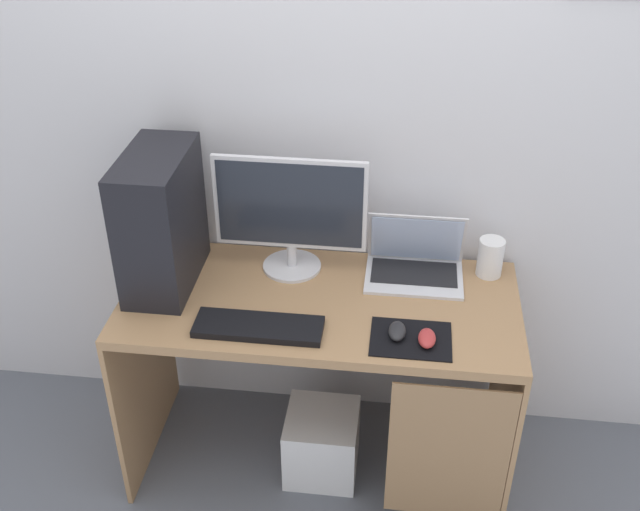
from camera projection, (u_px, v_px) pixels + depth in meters
name	position (u px, v px, depth m)	size (l,w,h in m)	color
ground_plane	(320.00, 456.00, 3.04)	(8.00, 8.00, 0.00)	slate
wall_back	(333.00, 116.00, 2.63)	(4.00, 0.05, 2.60)	silver
desk	(325.00, 339.00, 2.69)	(1.37, 0.63, 0.77)	#A37A51
pc_tower	(161.00, 220.00, 2.59)	(0.21, 0.41, 0.49)	black
monitor	(290.00, 213.00, 2.65)	(0.54, 0.21, 0.44)	silver
laptop	(415.00, 263.00, 2.72)	(0.35, 0.24, 0.24)	silver
speaker	(490.00, 257.00, 2.71)	(0.09, 0.09, 0.14)	white
keyboard	(259.00, 327.00, 2.47)	(0.42, 0.14, 0.02)	black
mousepad	(411.00, 339.00, 2.43)	(0.26, 0.20, 0.01)	black
mouse_left	(397.00, 331.00, 2.43)	(0.06, 0.10, 0.03)	#232326
mouse_right	(427.00, 338.00, 2.40)	(0.06, 0.10, 0.03)	#B23333
subwoofer	(322.00, 443.00, 2.92)	(0.27, 0.27, 0.27)	white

